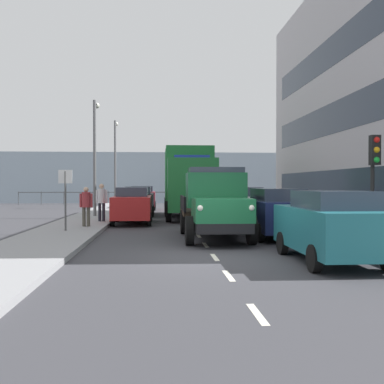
% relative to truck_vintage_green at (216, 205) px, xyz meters
% --- Properties ---
extents(ground_plane, '(80.00, 80.00, 0.00)m').
position_rel_truck_vintage_green_xyz_m(ground_plane, '(0.47, -6.69, -1.18)').
color(ground_plane, '#38383D').
extents(sidewalk_left, '(2.64, 40.69, 0.15)m').
position_rel_truck_vintage_green_xyz_m(sidewalk_left, '(-4.47, -6.69, -1.10)').
color(sidewalk_left, gray).
rests_on(sidewalk_left, ground_plane).
extents(sidewalk_right, '(2.64, 40.69, 0.15)m').
position_rel_truck_vintage_green_xyz_m(sidewalk_right, '(5.41, -6.69, -1.10)').
color(sidewalk_right, gray).
rests_on(sidewalk_right, ground_plane).
extents(road_centreline_markings, '(0.12, 36.53, 0.01)m').
position_rel_truck_vintage_green_xyz_m(road_centreline_markings, '(0.47, -6.17, -1.17)').
color(road_centreline_markings, silver).
rests_on(road_centreline_markings, ground_plane).
extents(sea_horizon, '(80.00, 0.80, 5.00)m').
position_rel_truck_vintage_green_xyz_m(sea_horizon, '(0.47, -30.04, 1.32)').
color(sea_horizon, '#8C9EAD').
rests_on(sea_horizon, ground_plane).
extents(seawall_railing, '(28.08, 0.08, 1.20)m').
position_rel_truck_vintage_green_xyz_m(seawall_railing, '(0.47, -26.44, -0.26)').
color(seawall_railing, '#4C5156').
rests_on(seawall_railing, ground_plane).
extents(truck_vintage_green, '(2.17, 5.64, 2.43)m').
position_rel_truck_vintage_green_xyz_m(truck_vintage_green, '(0.00, 0.00, 0.00)').
color(truck_vintage_green, black).
rests_on(truck_vintage_green, ground_plane).
extents(lorry_cargo_green, '(2.58, 8.20, 3.87)m').
position_rel_truck_vintage_green_xyz_m(lorry_cargo_green, '(0.29, -10.03, 0.90)').
color(lorry_cargo_green, '#1E7033').
rests_on(lorry_cargo_green, ground_plane).
extents(car_teal_kerbside_near, '(1.81, 4.03, 1.72)m').
position_rel_truck_vintage_green_xyz_m(car_teal_kerbside_near, '(-2.21, 4.53, -0.28)').
color(car_teal_kerbside_near, '#1E6670').
rests_on(car_teal_kerbside_near, ground_plane).
extents(car_navy_kerbside_1, '(1.83, 4.28, 1.72)m').
position_rel_truck_vintage_green_xyz_m(car_navy_kerbside_1, '(-2.21, -0.59, -0.28)').
color(car_navy_kerbside_1, navy).
rests_on(car_navy_kerbside_1, ground_plane).
extents(car_white_kerbside_2, '(1.79, 4.46, 1.72)m').
position_rel_truck_vintage_green_xyz_m(car_white_kerbside_2, '(-2.21, -6.86, -0.28)').
color(car_white_kerbside_2, white).
rests_on(car_white_kerbside_2, ground_plane).
extents(car_red_oppositeside_0, '(1.81, 3.99, 1.72)m').
position_rel_truck_vintage_green_xyz_m(car_red_oppositeside_0, '(3.15, -6.33, -0.28)').
color(car_red_oppositeside_0, '#B21E1E').
rests_on(car_red_oppositeside_0, ground_plane).
extents(car_black_oppositeside_1, '(1.85, 4.60, 1.72)m').
position_rel_truck_vintage_green_xyz_m(car_black_oppositeside_1, '(3.15, -12.32, -0.28)').
color(car_black_oppositeside_1, black).
rests_on(car_black_oppositeside_1, ground_plane).
extents(car_maroon_oppositeside_2, '(1.96, 4.36, 1.72)m').
position_rel_truck_vintage_green_xyz_m(car_maroon_oppositeside_2, '(3.15, -18.23, -0.28)').
color(car_maroon_oppositeside_2, maroon).
rests_on(car_maroon_oppositeside_2, ground_plane).
extents(pedestrian_strolling, '(0.53, 0.34, 1.61)m').
position_rel_truck_vintage_green_xyz_m(pedestrian_strolling, '(4.86, -3.58, -0.09)').
color(pedestrian_strolling, '#4C473D').
rests_on(pedestrian_strolling, sidewalk_right).
extents(pedestrian_couple_b, '(0.53, 0.34, 1.74)m').
position_rel_truck_vintage_green_xyz_m(pedestrian_couple_b, '(4.55, -6.12, -0.00)').
color(pedestrian_couple_b, black).
rests_on(pedestrian_couple_b, sidewalk_right).
extents(traffic_light_near, '(0.28, 0.41, 3.20)m').
position_rel_truck_vintage_green_xyz_m(traffic_light_near, '(-4.60, 1.83, 1.29)').
color(traffic_light_near, black).
rests_on(traffic_light_near, sidewalk_left).
extents(lamp_post_promenade, '(0.32, 1.14, 6.28)m').
position_rel_truck_vintage_green_xyz_m(lamp_post_promenade, '(5.39, -10.01, 2.73)').
color(lamp_post_promenade, '#59595B').
rests_on(lamp_post_promenade, sidewalk_right).
extents(lamp_post_far, '(0.32, 1.14, 6.56)m').
position_rel_truck_vintage_green_xyz_m(lamp_post_far, '(5.25, -19.93, 2.87)').
color(lamp_post_far, '#59595B').
rests_on(lamp_post_far, sidewalk_right).
extents(street_sign, '(0.50, 0.07, 2.25)m').
position_rel_truck_vintage_green_xyz_m(street_sign, '(5.35, -1.94, 0.50)').
color(street_sign, '#4C4C4C').
rests_on(street_sign, sidewalk_right).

